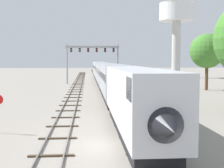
{
  "coord_description": "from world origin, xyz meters",
  "views": [
    {
      "loc": [
        -1.46,
        -19.78,
        5.4
      ],
      "look_at": [
        1.0,
        12.0,
        3.0
      ],
      "focal_mm": 51.43,
      "sensor_mm": 36.0,
      "label": 1
    }
  ],
  "objects_px": {
    "signal_gantry": "(92,55)",
    "water_tower": "(177,15)",
    "trackside_tree_right": "(207,51)",
    "passenger_train": "(105,74)"
  },
  "relations": [
    {
      "from": "passenger_train",
      "to": "signal_gantry",
      "type": "relative_size",
      "value": 8.24
    },
    {
      "from": "signal_gantry",
      "to": "trackside_tree_right",
      "type": "bearing_deg",
      "value": -40.51
    },
    {
      "from": "passenger_train",
      "to": "trackside_tree_right",
      "type": "relative_size",
      "value": 9.88
    },
    {
      "from": "passenger_train",
      "to": "signal_gantry",
      "type": "bearing_deg",
      "value": 103.01
    },
    {
      "from": "water_tower",
      "to": "trackside_tree_right",
      "type": "distance_m",
      "value": 42.03
    },
    {
      "from": "signal_gantry",
      "to": "water_tower",
      "type": "relative_size",
      "value": 0.51
    },
    {
      "from": "passenger_train",
      "to": "signal_gantry",
      "type": "xyz_separation_m",
      "value": [
        -2.25,
        9.74,
        3.95
      ]
    },
    {
      "from": "signal_gantry",
      "to": "trackside_tree_right",
      "type": "relative_size",
      "value": 1.2
    },
    {
      "from": "passenger_train",
      "to": "trackside_tree_right",
      "type": "height_order",
      "value": "trackside_tree_right"
    },
    {
      "from": "water_tower",
      "to": "trackside_tree_right",
      "type": "relative_size",
      "value": 2.35
    }
  ]
}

